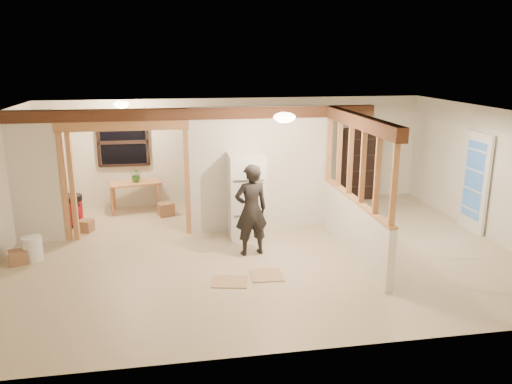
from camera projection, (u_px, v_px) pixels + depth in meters
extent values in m
cube|color=#C1AB8F|center=(260.00, 251.00, 9.10)|extent=(9.00, 6.50, 0.01)
cube|color=white|center=(261.00, 113.00, 8.45)|extent=(9.00, 6.50, 0.01)
cube|color=silver|center=(236.00, 151.00, 11.87)|extent=(9.00, 0.01, 2.50)
cube|color=silver|center=(311.00, 254.00, 5.68)|extent=(9.00, 0.01, 2.50)
cube|color=silver|center=(493.00, 175.00, 9.50)|extent=(0.01, 6.50, 2.50)
cube|color=silver|center=(35.00, 178.00, 9.26)|extent=(0.90, 0.12, 2.50)
cube|color=silver|center=(260.00, 169.00, 9.95)|extent=(2.80, 0.12, 2.50)
cube|color=tan|center=(127.00, 182.00, 9.57)|extent=(2.46, 0.14, 2.20)
cube|color=#58311E|center=(198.00, 114.00, 9.46)|extent=(7.00, 0.18, 0.22)
cube|color=#58311E|center=(359.00, 121.00, 8.36)|extent=(0.18, 3.30, 0.22)
cube|color=silver|center=(353.00, 227.00, 8.85)|extent=(0.12, 3.20, 1.00)
cube|color=tan|center=(356.00, 163.00, 8.55)|extent=(0.14, 3.20, 1.32)
cube|color=black|center=(123.00, 142.00, 11.29)|extent=(1.12, 0.10, 1.10)
cube|color=white|center=(475.00, 182.00, 9.94)|extent=(0.12, 0.86, 2.00)
ellipsoid|color=#FFEABF|center=(285.00, 117.00, 8.03)|extent=(0.36, 0.36, 0.16)
ellipsoid|color=#FFEABF|center=(121.00, 104.00, 10.24)|extent=(0.32, 0.32, 0.14)
ellipsoid|color=#FFD88C|center=(145.00, 123.00, 9.73)|extent=(0.07, 0.07, 0.07)
cube|color=white|center=(246.00, 196.00, 9.64)|extent=(0.68, 0.66, 1.65)
imported|color=black|center=(251.00, 210.00, 8.75)|extent=(0.66, 0.50, 1.65)
cube|color=tan|center=(136.00, 197.00, 11.32)|extent=(1.20, 0.77, 0.70)
imported|color=#3B682D|center=(136.00, 175.00, 11.17)|extent=(0.35, 0.32, 0.34)
cylinder|color=maroon|center=(72.00, 210.00, 10.40)|extent=(0.57, 0.57, 0.66)
cube|color=black|center=(359.00, 164.00, 12.25)|extent=(0.88, 0.29, 1.75)
cylinder|color=silver|center=(32.00, 249.00, 8.63)|extent=(0.34, 0.34, 0.43)
cube|color=#9D6C4B|center=(166.00, 209.00, 11.09)|extent=(0.40, 0.37, 0.29)
cube|color=#9D6C4B|center=(86.00, 226.00, 10.07)|extent=(0.34, 0.34, 0.24)
cube|color=#9D6C4B|center=(18.00, 257.00, 8.49)|extent=(0.36, 0.33, 0.24)
cube|color=tan|center=(267.00, 275.00, 8.06)|extent=(0.53, 0.53, 0.02)
cube|color=tan|center=(230.00, 282.00, 7.82)|extent=(0.63, 0.55, 0.02)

